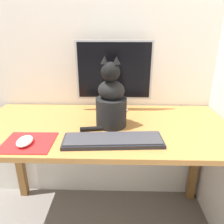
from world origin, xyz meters
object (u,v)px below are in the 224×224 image
keyboard (113,140)px  monitor (114,75)px  cat (111,102)px  computer_mouse_left (25,141)px

keyboard → monitor: bearing=86.8°
keyboard → cat: 0.22m
monitor → keyboard: bearing=-89.6°
monitor → cat: monitor is taller
computer_mouse_left → cat: (0.37, 0.21, 0.11)m
cat → monitor: bearing=98.4°
keyboard → cat: bearing=91.0°
computer_mouse_left → cat: cat is taller
monitor → computer_mouse_left: monitor is taller
monitor → computer_mouse_left: 0.62m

